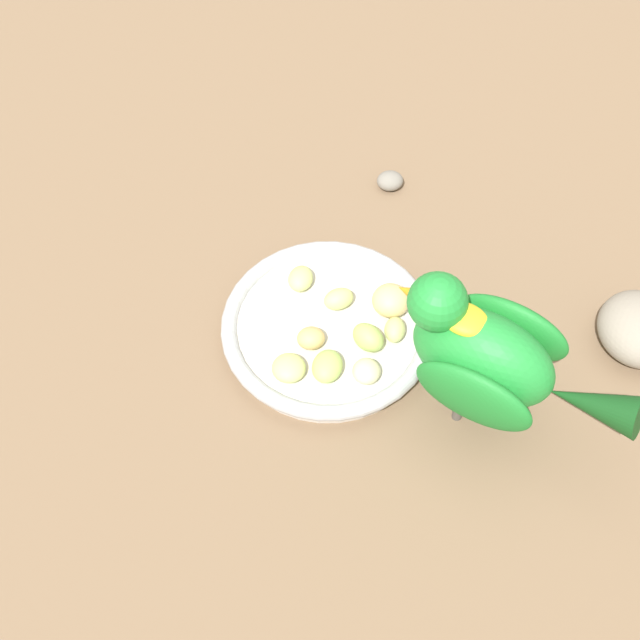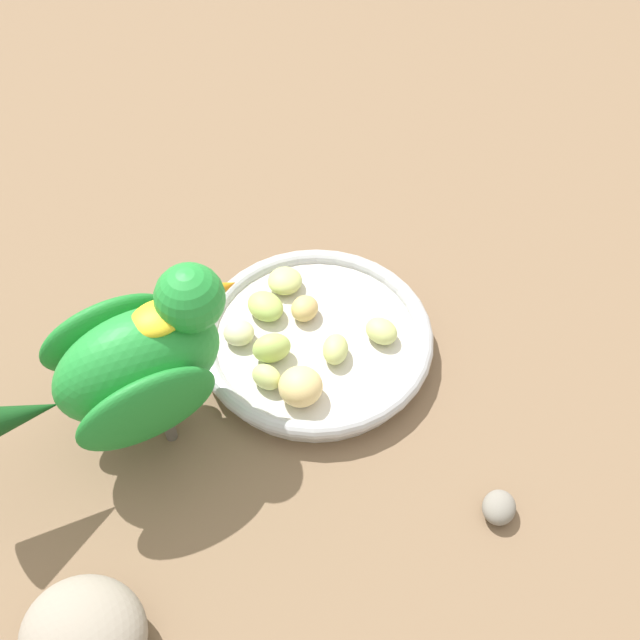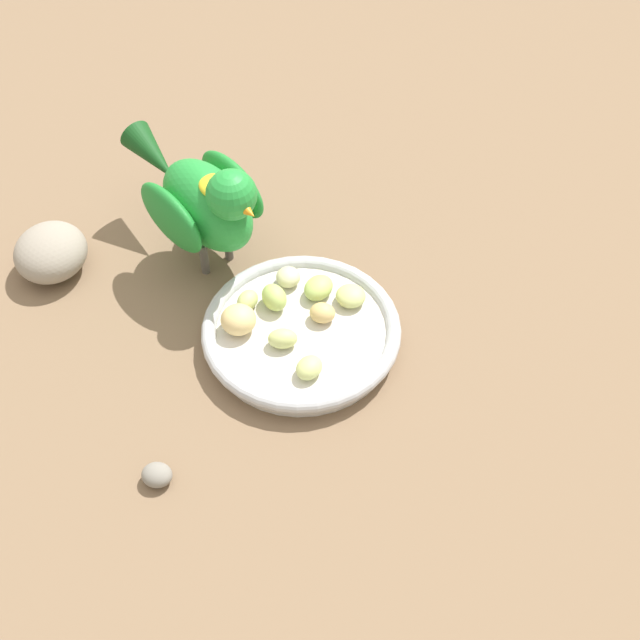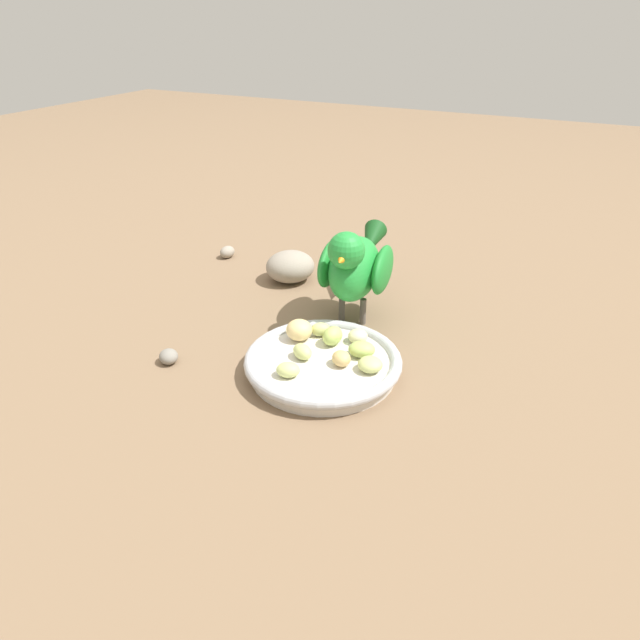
{
  "view_description": "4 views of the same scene",
  "coord_description": "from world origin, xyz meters",
  "px_view_note": "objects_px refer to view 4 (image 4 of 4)",
  "views": [
    {
      "loc": [
        0.31,
        -0.39,
        0.74
      ],
      "look_at": [
        0.01,
        -0.01,
        0.04
      ],
      "focal_mm": 53.39,
      "sensor_mm": 36.0,
      "label": 1
    },
    {
      "loc": [
        0.15,
        0.37,
        0.52
      ],
      "look_at": [
        0.01,
        0.01,
        0.06
      ],
      "focal_mm": 42.88,
      "sensor_mm": 36.0,
      "label": 2
    },
    {
      "loc": [
        -0.45,
        0.27,
        0.66
      ],
      "look_at": [
        -0.02,
        -0.01,
        0.05
      ],
      "focal_mm": 47.66,
      "sensor_mm": 36.0,
      "label": 3
    },
    {
      "loc": [
        -0.55,
        -0.28,
        0.41
      ],
      "look_at": [
        0.03,
        0.02,
        0.06
      ],
      "focal_mm": 33.36,
      "sensor_mm": 36.0,
      "label": 4
    }
  ],
  "objects_px": {
    "apple_piece_4": "(299,330)",
    "rock_large": "(290,266)",
    "apple_piece_1": "(304,350)",
    "pebble_1": "(169,356)",
    "apple_piece_0": "(333,336)",
    "apple_piece_5": "(321,329)",
    "apple_piece_6": "(288,370)",
    "apple_piece_2": "(341,358)",
    "pebble_0": "(227,252)",
    "feeding_bowl": "(321,363)",
    "apple_piece_7": "(370,364)",
    "parrot": "(355,264)",
    "apple_piece_8": "(362,349)",
    "apple_piece_3": "(358,336)"
  },
  "relations": [
    {
      "from": "apple_piece_4",
      "to": "rock_large",
      "type": "relative_size",
      "value": 0.43
    },
    {
      "from": "apple_piece_1",
      "to": "pebble_1",
      "type": "bearing_deg",
      "value": 111.44
    },
    {
      "from": "apple_piece_0",
      "to": "apple_piece_5",
      "type": "height_order",
      "value": "apple_piece_0"
    },
    {
      "from": "apple_piece_0",
      "to": "apple_piece_6",
      "type": "height_order",
      "value": "apple_piece_0"
    },
    {
      "from": "apple_piece_2",
      "to": "pebble_0",
      "type": "xyz_separation_m",
      "value": [
        0.26,
        0.35,
        -0.02
      ]
    },
    {
      "from": "feeding_bowl",
      "to": "apple_piece_7",
      "type": "bearing_deg",
      "value": -85.86
    },
    {
      "from": "parrot",
      "to": "pebble_1",
      "type": "relative_size",
      "value": 7.92
    },
    {
      "from": "feeding_bowl",
      "to": "rock_large",
      "type": "bearing_deg",
      "value": 36.74
    },
    {
      "from": "parrot",
      "to": "pebble_0",
      "type": "relative_size",
      "value": 7.17
    },
    {
      "from": "apple_piece_2",
      "to": "pebble_0",
      "type": "height_order",
      "value": "apple_piece_2"
    },
    {
      "from": "apple_piece_7",
      "to": "pebble_1",
      "type": "distance_m",
      "value": 0.26
    },
    {
      "from": "apple_piece_0",
      "to": "apple_piece_7",
      "type": "xyz_separation_m",
      "value": [
        -0.04,
        -0.07,
        -0.0
      ]
    },
    {
      "from": "rock_large",
      "to": "pebble_1",
      "type": "distance_m",
      "value": 0.29
    },
    {
      "from": "apple_piece_6",
      "to": "apple_piece_8",
      "type": "height_order",
      "value": "apple_piece_8"
    },
    {
      "from": "apple_piece_1",
      "to": "rock_large",
      "type": "distance_m",
      "value": 0.27
    },
    {
      "from": "apple_piece_4",
      "to": "pebble_1",
      "type": "relative_size",
      "value": 1.27
    },
    {
      "from": "apple_piece_4",
      "to": "apple_piece_7",
      "type": "xyz_separation_m",
      "value": [
        -0.03,
        -0.11,
        -0.01
      ]
    },
    {
      "from": "apple_piece_7",
      "to": "pebble_0",
      "type": "relative_size",
      "value": 1.0
    },
    {
      "from": "apple_piece_1",
      "to": "apple_piece_3",
      "type": "distance_m",
      "value": 0.08
    },
    {
      "from": "apple_piece_7",
      "to": "parrot",
      "type": "relative_size",
      "value": 0.14
    },
    {
      "from": "apple_piece_0",
      "to": "apple_piece_7",
      "type": "relative_size",
      "value": 1.04
    },
    {
      "from": "apple_piece_1",
      "to": "apple_piece_8",
      "type": "xyz_separation_m",
      "value": [
        0.03,
        -0.06,
        0.0
      ]
    },
    {
      "from": "apple_piece_0",
      "to": "pebble_1",
      "type": "height_order",
      "value": "apple_piece_0"
    },
    {
      "from": "apple_piece_5",
      "to": "pebble_0",
      "type": "height_order",
      "value": "apple_piece_5"
    },
    {
      "from": "apple_piece_4",
      "to": "parrot",
      "type": "height_order",
      "value": "parrot"
    },
    {
      "from": "apple_piece_1",
      "to": "apple_piece_2",
      "type": "relative_size",
      "value": 1.12
    },
    {
      "from": "apple_piece_2",
      "to": "apple_piece_0",
      "type": "bearing_deg",
      "value": 37.46
    },
    {
      "from": "apple_piece_1",
      "to": "rock_large",
      "type": "relative_size",
      "value": 0.35
    },
    {
      "from": "apple_piece_2",
      "to": "apple_piece_7",
      "type": "xyz_separation_m",
      "value": [
        0.0,
        -0.04,
        -0.0
      ]
    },
    {
      "from": "feeding_bowl",
      "to": "apple_piece_5",
      "type": "relative_size",
      "value": 7.69
    },
    {
      "from": "apple_piece_1",
      "to": "pebble_0",
      "type": "bearing_deg",
      "value": 48.23
    },
    {
      "from": "apple_piece_8",
      "to": "rock_large",
      "type": "height_order",
      "value": "rock_large"
    },
    {
      "from": "apple_piece_4",
      "to": "rock_large",
      "type": "xyz_separation_m",
      "value": [
        0.19,
        0.12,
        -0.01
      ]
    },
    {
      "from": "apple_piece_1",
      "to": "apple_piece_2",
      "type": "xyz_separation_m",
      "value": [
        0.0,
        -0.05,
        -0.0
      ]
    },
    {
      "from": "apple_piece_4",
      "to": "apple_piece_8",
      "type": "xyz_separation_m",
      "value": [
        -0.0,
        -0.09,
        -0.0
      ]
    },
    {
      "from": "feeding_bowl",
      "to": "apple_piece_3",
      "type": "distance_m",
      "value": 0.07
    },
    {
      "from": "apple_piece_0",
      "to": "feeding_bowl",
      "type": "bearing_deg",
      "value": -174.98
    },
    {
      "from": "apple_piece_0",
      "to": "apple_piece_1",
      "type": "relative_size",
      "value": 1.1
    },
    {
      "from": "apple_piece_8",
      "to": "apple_piece_7",
      "type": "bearing_deg",
      "value": -139.49
    },
    {
      "from": "apple_piece_5",
      "to": "apple_piece_8",
      "type": "height_order",
      "value": "same"
    },
    {
      "from": "apple_piece_2",
      "to": "apple_piece_7",
      "type": "relative_size",
      "value": 0.85
    },
    {
      "from": "apple_piece_1",
      "to": "apple_piece_4",
      "type": "xyz_separation_m",
      "value": [
        0.04,
        0.03,
        0.0
      ]
    },
    {
      "from": "rock_large",
      "to": "apple_piece_0",
      "type": "bearing_deg",
      "value": -138.25
    },
    {
      "from": "apple_piece_0",
      "to": "apple_piece_8",
      "type": "height_order",
      "value": "apple_piece_0"
    },
    {
      "from": "pebble_0",
      "to": "apple_piece_5",
      "type": "bearing_deg",
      "value": -125.53
    },
    {
      "from": "apple_piece_5",
      "to": "apple_piece_7",
      "type": "relative_size",
      "value": 0.85
    },
    {
      "from": "apple_piece_5",
      "to": "apple_piece_1",
      "type": "bearing_deg",
      "value": -175.15
    },
    {
      "from": "apple_piece_8",
      "to": "pebble_1",
      "type": "xyz_separation_m",
      "value": [
        -0.1,
        0.23,
        -0.02
      ]
    },
    {
      "from": "pebble_0",
      "to": "pebble_1",
      "type": "distance_m",
      "value": 0.36
    },
    {
      "from": "apple_piece_8",
      "to": "pebble_0",
      "type": "height_order",
      "value": "apple_piece_8"
    }
  ]
}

